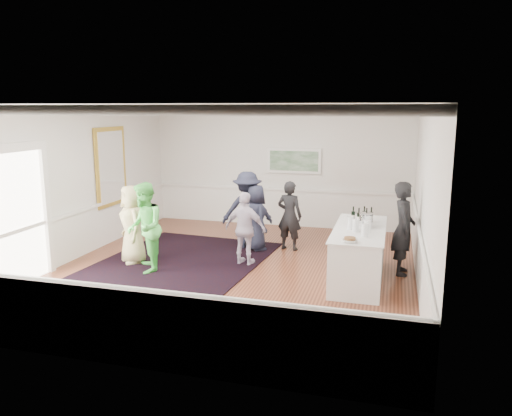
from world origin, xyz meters
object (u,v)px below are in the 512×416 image
(guest_dark_a, at_px, (247,210))
(nut_bowl, at_px, (350,240))
(guest_green, at_px, (145,228))
(serving_table, at_px, (359,254))
(bartender, at_px, (403,228))
(guest_lilac, at_px, (245,229))
(guest_navy, at_px, (256,218))
(guest_tan, at_px, (132,224))
(guest_dark_b, at_px, (289,216))
(ice_bucket, at_px, (366,220))

(guest_dark_a, xyz_separation_m, nut_bowl, (2.52, -2.58, 0.15))
(guest_green, height_order, nut_bowl, guest_green)
(serving_table, relative_size, bartender, 1.36)
(nut_bowl, bearing_deg, guest_lilac, 148.43)
(bartender, xyz_separation_m, guest_dark_a, (-3.40, 0.97, -0.02))
(guest_navy, bearing_deg, guest_tan, 87.30)
(guest_green, distance_m, nut_bowl, 3.98)
(guest_dark_b, bearing_deg, guest_green, 54.01)
(guest_dark_a, distance_m, ice_bucket, 3.04)
(guest_tan, bearing_deg, guest_navy, 81.33)
(guest_dark_a, distance_m, guest_dark_b, 0.97)
(guest_dark_b, xyz_separation_m, ice_bucket, (1.75, -1.46, 0.32))
(serving_table, xyz_separation_m, guest_green, (-4.05, -0.60, 0.38))
(guest_dark_a, xyz_separation_m, guest_dark_b, (0.96, 0.09, -0.09))
(guest_lilac, relative_size, guest_dark_a, 0.85)
(nut_bowl, bearing_deg, guest_dark_b, 120.36)
(serving_table, height_order, bartender, bartender)
(guest_green, xyz_separation_m, ice_bucket, (4.14, 0.80, 0.22))
(ice_bucket, bearing_deg, guest_lilac, 176.74)
(guest_navy, xyz_separation_m, ice_bucket, (2.46, -1.22, 0.36))
(guest_tan, relative_size, nut_bowl, 6.38)
(serving_table, xyz_separation_m, guest_tan, (-4.57, -0.16, 0.31))
(guest_tan, xyz_separation_m, ice_bucket, (4.66, 0.36, 0.29))
(bartender, xyz_separation_m, guest_tan, (-5.35, -0.75, -0.09))
(guest_dark_b, bearing_deg, ice_bucket, 150.90)
(ice_bucket, bearing_deg, guest_dark_b, 140.24)
(guest_green, height_order, guest_dark_b, guest_green)
(guest_dark_b, distance_m, guest_navy, 0.76)
(serving_table, bearing_deg, guest_lilac, 171.62)
(guest_green, relative_size, nut_bowl, 6.92)
(guest_navy, bearing_deg, ice_bucket, -154.70)
(serving_table, bearing_deg, bartender, 37.40)
(guest_dark_a, height_order, ice_bucket, guest_dark_a)
(guest_dark_a, bearing_deg, nut_bowl, 117.78)
(guest_dark_b, bearing_deg, nut_bowl, 131.02)
(guest_tan, bearing_deg, guest_dark_b, 77.57)
(ice_bucket, bearing_deg, bartender, 29.92)
(guest_dark_a, bearing_deg, guest_lilac, 88.13)
(serving_table, height_order, guest_navy, guest_navy)
(serving_table, xyz_separation_m, guest_lilac, (-2.29, 0.34, 0.25))
(serving_table, height_order, guest_dark_a, guest_dark_a)
(guest_green, relative_size, guest_lilac, 1.17)
(guest_green, distance_m, guest_dark_a, 2.60)
(guest_tan, height_order, guest_lilac, guest_tan)
(bartender, distance_m, guest_lilac, 3.09)
(guest_lilac, distance_m, guest_navy, 1.09)
(guest_lilac, height_order, guest_dark_a, guest_dark_a)
(nut_bowl, bearing_deg, ice_bucket, 81.41)
(guest_green, bearing_deg, bartender, 75.76)
(guest_dark_b, bearing_deg, guest_lilac, 74.92)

